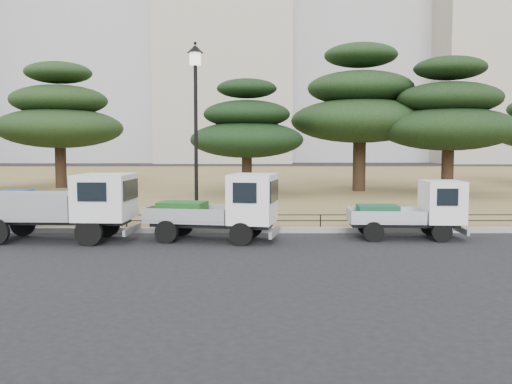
{
  "coord_description": "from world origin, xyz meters",
  "views": [
    {
      "loc": [
        -0.06,
        -14.75,
        2.62
      ],
      "look_at": [
        0.0,
        2.0,
        1.3
      ],
      "focal_mm": 40.0,
      "sensor_mm": 36.0,
      "label": 1
    }
  ],
  "objects_px": {
    "truck_large": "(65,204)",
    "street_lamp": "(196,105)",
    "tarp_pile": "(10,211)",
    "truck_kei_front": "(222,208)",
    "truck_kei_rear": "(414,210)"
  },
  "relations": [
    {
      "from": "truck_kei_front",
      "to": "truck_kei_rear",
      "type": "distance_m",
      "value": 5.49
    },
    {
      "from": "street_lamp",
      "to": "tarp_pile",
      "type": "distance_m",
      "value": 6.87
    },
    {
      "from": "street_lamp",
      "to": "tarp_pile",
      "type": "relative_size",
      "value": 2.93
    },
    {
      "from": "truck_kei_rear",
      "to": "truck_kei_front",
      "type": "bearing_deg",
      "value": -173.59
    },
    {
      "from": "tarp_pile",
      "to": "truck_kei_rear",
      "type": "bearing_deg",
      "value": -8.59
    },
    {
      "from": "truck_kei_front",
      "to": "tarp_pile",
      "type": "distance_m",
      "value": 7.26
    },
    {
      "from": "truck_kei_rear",
      "to": "street_lamp",
      "type": "height_order",
      "value": "street_lamp"
    },
    {
      "from": "tarp_pile",
      "to": "truck_large",
      "type": "bearing_deg",
      "value": -41.78
    },
    {
      "from": "truck_large",
      "to": "truck_kei_rear",
      "type": "distance_m",
      "value": 9.88
    },
    {
      "from": "truck_large",
      "to": "street_lamp",
      "type": "height_order",
      "value": "street_lamp"
    },
    {
      "from": "truck_kei_front",
      "to": "tarp_pile",
      "type": "bearing_deg",
      "value": 173.27
    },
    {
      "from": "street_lamp",
      "to": "tarp_pile",
      "type": "xyz_separation_m",
      "value": [
        -6.0,
        0.42,
        -3.32
      ]
    },
    {
      "from": "truck_kei_front",
      "to": "street_lamp",
      "type": "relative_size",
      "value": 0.68
    },
    {
      "from": "tarp_pile",
      "to": "truck_kei_front",
      "type": "bearing_deg",
      "value": -17.96
    },
    {
      "from": "truck_large",
      "to": "street_lamp",
      "type": "relative_size",
      "value": 0.79
    }
  ]
}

